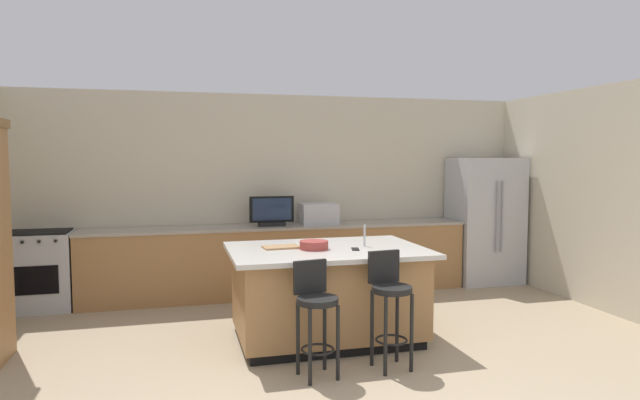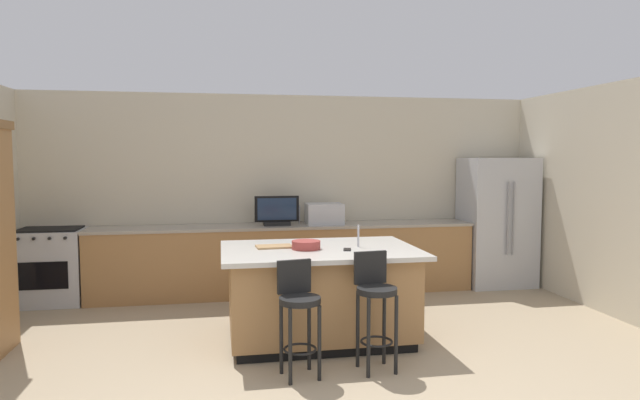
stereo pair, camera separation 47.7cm
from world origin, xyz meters
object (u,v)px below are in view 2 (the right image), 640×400
Objects in this scene: microwave at (324,214)px; refrigerator at (497,222)px; bar_stool_left at (299,308)px; cutting_board at (274,247)px; bar_stool_right at (375,300)px; tv_monitor at (277,212)px; fruit_bowl at (306,245)px; cell_phone at (347,249)px; kitchen_island at (319,293)px; range_oven at (51,266)px; tv_remote at (309,243)px.

refrigerator is at bearing -0.99° from microwave.
bar_stool_left is 2.69× the size of cutting_board.
bar_stool_right reaches higher than cutting_board.
tv_monitor is 1.88m from fruit_bowl.
cutting_board is (-0.20, -1.72, -0.17)m from tv_monitor.
cell_phone is (0.57, 0.70, 0.35)m from bar_stool_left.
fruit_bowl is at bearing 113.48° from bar_stool_right.
microwave is at bearing 64.55° from bar_stool_left.
kitchen_island is at bearing 16.34° from fruit_bowl.
bar_stool_right is at bearing -68.79° from kitchen_island.
tv_monitor is at bearing 97.13° from kitchen_island.
bar_stool_left is (-3.19, -2.71, -0.33)m from refrigerator.
range_oven is 2.66× the size of cutting_board.
refrigerator is at bearing 40.04° from bar_stool_right.
cutting_board is (-0.76, 0.95, 0.32)m from bar_stool_right.
microwave is 0.84× the size of tv_monitor.
microwave is at bearing 0.02° from range_oven.
cutting_board is (-0.84, -1.77, -0.13)m from microwave.
bar_stool_left is (-0.33, -0.86, 0.10)m from kitchen_island.
refrigerator is at bearing 29.85° from bar_stool_left.
fruit_bowl is 1.84× the size of cell_phone.
cutting_board is (-0.29, 0.15, -0.03)m from fruit_bowl.
bar_stool_right is 2.83× the size of cutting_board.
tv_remote is (0.08, 0.30, -0.03)m from fruit_bowl.
tv_monitor is 0.61× the size of bar_stool_left.
cell_phone is at bearing -59.21° from tv_remote.
microwave is 1.74× the size of fruit_bowl.
fruit_bowl is 0.33m from cutting_board.
refrigerator is 3.09m from tv_monitor.
range_oven is at bearing 146.53° from tv_remote.
cutting_board is at bearing 165.34° from kitchen_island.
range_oven is 1.94× the size of microwave.
tv_monitor is at bearing 91.72° from tv_remote.
range_oven is 2.84m from tv_monitor.
kitchen_island is 12.63× the size of cell_phone.
kitchen_island is 2.02m from microwave.
range_oven reaches higher than cutting_board.
bar_stool_right reaches higher than range_oven.
bar_stool_right is at bearing -75.45° from tv_remote.
fruit_bowl reaches higher than tv_remote.
bar_stool_right is at bearing -39.37° from range_oven.
refrigerator is 1.92× the size of range_oven.
bar_stool_left is at bearing -110.87° from kitchen_island.
bar_stool_right is (-0.08, -2.73, -0.45)m from microwave.
refrigerator is 3.72× the size of microwave.
microwave is 0.48× the size of bar_stool_right.
tv_monitor reaches higher than fruit_bowl.
refrigerator is 3.31m from tv_remote.
refrigerator reaches higher than tv_monitor.
tv_remote is 0.49× the size of cutting_board.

